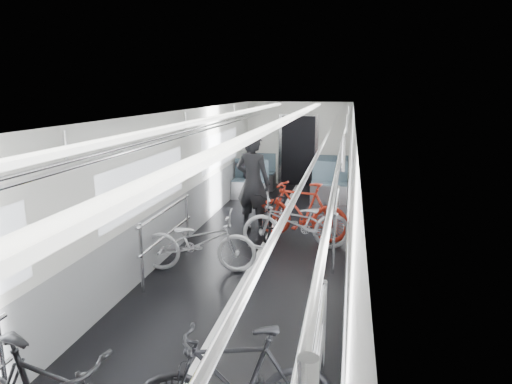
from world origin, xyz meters
The scene contains 8 objects.
car_shell centered at (0.00, 1.78, 1.13)m, with size 3.02×14.01×2.41m.
bike_left_far centered at (-0.76, 0.20, 0.47)m, with size 0.62×1.79×0.94m, color #A4A5A9.
bike_right_near centered at (0.65, -3.07, 0.49)m, with size 0.46×1.62×0.97m, color black.
bike_right_mid centered at (0.61, 1.45, 0.49)m, with size 0.66×1.88×0.99m, color #B3B3B8.
bike_right_far centered at (0.62, 2.05, 0.55)m, with size 0.52×1.83×1.10m, color #AB2415.
bike_aisle centered at (0.09, 2.25, 0.44)m, with size 0.58×1.68×0.88m, color black.
person_standing centered at (-0.36, 2.35, 0.97)m, with size 0.71×0.47×1.95m, color black.
person_seated centered at (-1.08, 5.22, 0.76)m, with size 0.74×0.58×1.52m, color #29252B.
Camera 1 is at (1.45, -6.16, 2.78)m, focal length 32.00 mm.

